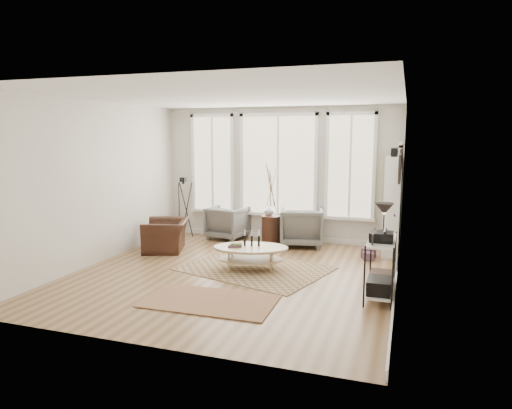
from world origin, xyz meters
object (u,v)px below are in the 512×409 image
(armchair_right, at_px, (302,227))
(accent_chair, at_px, (166,235))
(armchair_left, at_px, (228,223))
(side_table, at_px, (271,206))
(coffee_table, at_px, (250,252))
(low_shelf, at_px, (381,261))
(bookcase, at_px, (393,205))

(armchair_right, bearing_deg, accent_chair, 13.97)
(armchair_left, xyz_separation_m, side_table, (1.05, -0.14, 0.44))
(coffee_table, bearing_deg, accent_chair, 160.42)
(side_table, bearing_deg, low_shelf, -47.19)
(side_table, bearing_deg, bookcase, -1.95)
(bookcase, distance_m, accent_chair, 4.49)
(armchair_left, bearing_deg, side_table, -177.61)
(coffee_table, height_order, side_table, side_table)
(side_table, xyz_separation_m, accent_chair, (-1.83, -1.24, -0.50))
(bookcase, xyz_separation_m, armchair_left, (-3.51, 0.22, -0.59))
(low_shelf, xyz_separation_m, side_table, (-2.41, 2.60, 0.30))
(coffee_table, distance_m, side_table, 2.04)
(armchair_left, relative_size, side_table, 0.48)
(low_shelf, height_order, side_table, side_table)
(armchair_right, bearing_deg, low_shelf, 111.05)
(armchair_right, height_order, accent_chair, armchair_right)
(coffee_table, relative_size, side_table, 0.85)
(bookcase, distance_m, low_shelf, 2.56)
(bookcase, distance_m, armchair_right, 1.89)
(side_table, height_order, accent_chair, side_table)
(coffee_table, height_order, accent_chair, accent_chair)
(coffee_table, height_order, armchair_left, armchair_left)
(low_shelf, relative_size, armchair_right, 1.47)
(armchair_right, xyz_separation_m, accent_chair, (-2.49, -1.25, -0.09))
(coffee_table, distance_m, armchair_right, 2.03)
(bookcase, distance_m, side_table, 2.48)
(coffee_table, xyz_separation_m, side_table, (-0.22, 1.96, 0.49))
(side_table, relative_size, accent_chair, 1.77)
(bookcase, xyz_separation_m, side_table, (-2.47, 0.08, -0.15))
(armchair_left, height_order, side_table, side_table)
(armchair_right, xyz_separation_m, side_table, (-0.66, -0.01, 0.41))
(bookcase, xyz_separation_m, low_shelf, (-0.06, -2.52, -0.44))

